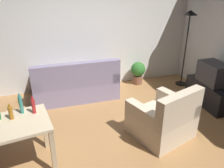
# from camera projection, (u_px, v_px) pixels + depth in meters

# --- Properties ---
(ground_plane) EXTENTS (5.20, 4.40, 0.02)m
(ground_plane) POSITION_uv_depth(u_px,v_px,m) (115.00, 137.00, 3.89)
(ground_plane) COLOR #9E7042
(wall_rear) EXTENTS (5.20, 0.10, 2.70)m
(wall_rear) POSITION_uv_depth(u_px,v_px,m) (86.00, 31.00, 5.23)
(wall_rear) COLOR silver
(wall_rear) RESTS_ON ground_plane
(couch) EXTENTS (1.81, 0.84, 0.92)m
(couch) POSITION_uv_depth(u_px,v_px,m) (76.00, 85.00, 5.03)
(couch) COLOR gray
(couch) RESTS_ON ground_plane
(tv_stand) EXTENTS (0.44, 1.10, 0.48)m
(tv_stand) POSITION_uv_depth(u_px,v_px,m) (209.00, 94.00, 4.81)
(tv_stand) COLOR black
(tv_stand) RESTS_ON ground_plane
(tv) EXTENTS (0.41, 0.60, 0.44)m
(tv) POSITION_uv_depth(u_px,v_px,m) (214.00, 73.00, 4.62)
(tv) COLOR #2D2D33
(tv) RESTS_ON tv_stand
(torchiere_lamp) EXTENTS (0.32, 0.32, 1.81)m
(torchiere_lamp) POSITION_uv_depth(u_px,v_px,m) (188.00, 28.00, 5.23)
(torchiere_lamp) COLOR black
(torchiere_lamp) RESTS_ON ground_plane
(desk) EXTENTS (1.29, 0.87, 0.76)m
(desk) POSITION_uv_depth(u_px,v_px,m) (2.00, 133.00, 2.90)
(desk) COLOR #C6B28E
(desk) RESTS_ON ground_plane
(potted_plant) EXTENTS (0.36, 0.36, 0.57)m
(potted_plant) POSITION_uv_depth(u_px,v_px,m) (138.00, 71.00, 5.72)
(potted_plant) COLOR brown
(potted_plant) RESTS_ON ground_plane
(armchair) EXTENTS (1.12, 1.08, 0.92)m
(armchair) POSITION_uv_depth(u_px,v_px,m) (164.00, 119.00, 3.78)
(armchair) COLOR beige
(armchair) RESTS_ON ground_plane
(bottle_amber) EXTENTS (0.06, 0.06, 0.22)m
(bottle_amber) POSITION_uv_depth(u_px,v_px,m) (11.00, 113.00, 2.97)
(bottle_amber) COLOR #9E6019
(bottle_amber) RESTS_ON desk
(bottle_tall) EXTENTS (0.05, 0.05, 0.30)m
(bottle_tall) POSITION_uv_depth(u_px,v_px,m) (21.00, 104.00, 3.09)
(bottle_tall) COLOR teal
(bottle_tall) RESTS_ON desk
(bottle_red) EXTENTS (0.05, 0.05, 0.25)m
(bottle_red) POSITION_uv_depth(u_px,v_px,m) (33.00, 106.00, 3.10)
(bottle_red) COLOR #AD2323
(bottle_red) RESTS_ON desk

